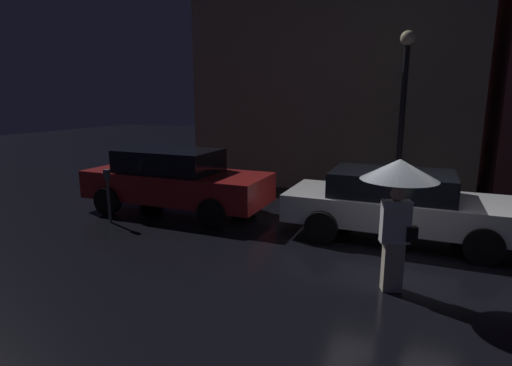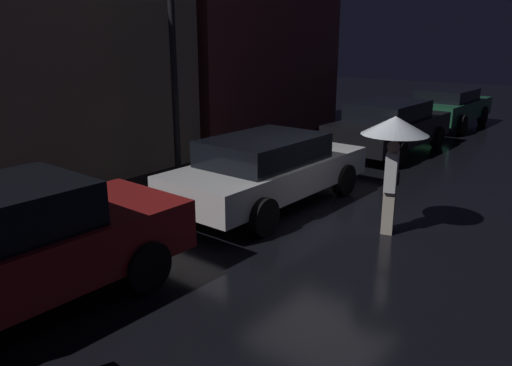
% 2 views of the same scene
% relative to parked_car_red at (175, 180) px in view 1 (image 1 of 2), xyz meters
% --- Properties ---
extents(ground_plane, '(60.00, 60.00, 0.00)m').
position_rel_parked_car_red_xyz_m(ground_plane, '(5.40, -1.35, -0.82)').
color(ground_plane, black).
extents(building_facade_left, '(8.69, 3.00, 6.91)m').
position_rel_parked_car_red_xyz_m(building_facade_left, '(2.86, 5.15, 2.63)').
color(building_facade_left, gray).
rests_on(building_facade_left, ground).
extents(parked_car_red, '(4.71, 1.96, 1.58)m').
position_rel_parked_car_red_xyz_m(parked_car_red, '(0.00, 0.00, 0.00)').
color(parked_car_red, maroon).
rests_on(parked_car_red, ground).
extents(parked_car_white, '(4.59, 2.02, 1.38)m').
position_rel_parked_car_red_xyz_m(parked_car_white, '(5.29, -0.03, -0.09)').
color(parked_car_white, silver).
rests_on(parked_car_white, ground).
extents(pedestrian_with_umbrella, '(1.08, 1.08, 1.98)m').
position_rel_parked_car_red_xyz_m(pedestrian_with_umbrella, '(5.34, -2.52, 0.78)').
color(pedestrian_with_umbrella, beige).
rests_on(pedestrian_with_umbrella, ground).
extents(parking_meter, '(0.12, 0.10, 1.24)m').
position_rel_parked_car_red_xyz_m(parking_meter, '(-0.92, -1.35, -0.05)').
color(parking_meter, '#4C5154').
rests_on(parking_meter, ground).
extents(street_lamp_near, '(0.36, 0.36, 4.43)m').
position_rel_parked_car_red_xyz_m(street_lamp_near, '(5.19, 2.41, 2.03)').
color(street_lamp_near, black).
rests_on(street_lamp_near, ground).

